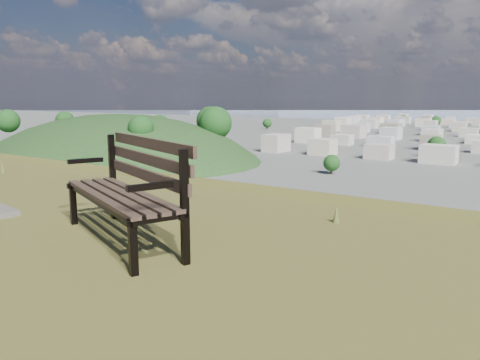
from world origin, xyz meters
The scene contains 2 objects.
park_bench centered at (1.03, 1.51, 25.54)m, with size 1.92×1.24×0.96m.
green_wooded_hill centered at (-154.15, 136.87, 0.11)m, with size 152.22×121.78×76.11m.
Camera 1 is at (4.31, -1.47, 26.34)m, focal length 35.00 mm.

